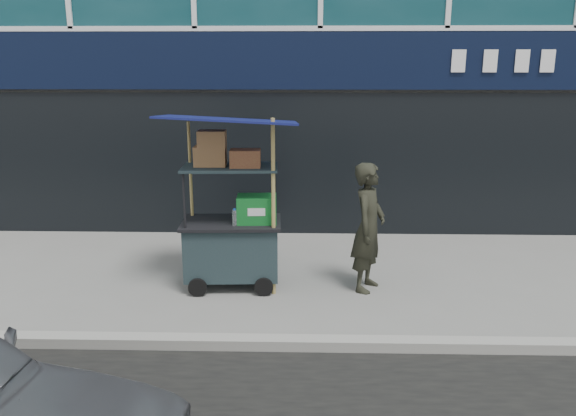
{
  "coord_description": "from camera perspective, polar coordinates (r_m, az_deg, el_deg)",
  "views": [
    {
      "loc": [
        -0.27,
        -5.45,
        2.85
      ],
      "look_at": [
        -0.44,
        1.2,
        1.14
      ],
      "focal_mm": 35.0,
      "sensor_mm": 36.0,
      "label": 1
    }
  ],
  "objects": [
    {
      "name": "vendor_cart",
      "position": [
        7.3,
        -5.63,
        -1.98
      ],
      "size": [
        1.75,
        1.27,
        2.28
      ],
      "rotation": [
        0.0,
        0.0,
        0.05
      ],
      "color": "#1A2A2C",
      "rests_on": "ground"
    },
    {
      "name": "curb",
      "position": [
        5.96,
        4.04,
        -13.59
      ],
      "size": [
        80.0,
        0.18,
        0.12
      ],
      "primitive_type": "cube",
      "color": "gray",
      "rests_on": "ground"
    },
    {
      "name": "ground",
      "position": [
        6.16,
        3.95,
        -13.21
      ],
      "size": [
        80.0,
        80.0,
        0.0
      ],
      "primitive_type": "plane",
      "color": "slate",
      "rests_on": "ground"
    },
    {
      "name": "vendor_man",
      "position": [
        7.23,
        8.19,
        -1.96
      ],
      "size": [
        0.61,
        0.72,
        1.67
      ],
      "primitive_type": "imported",
      "rotation": [
        0.0,
        0.0,
        1.16
      ],
      "color": "black",
      "rests_on": "ground"
    }
  ]
}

